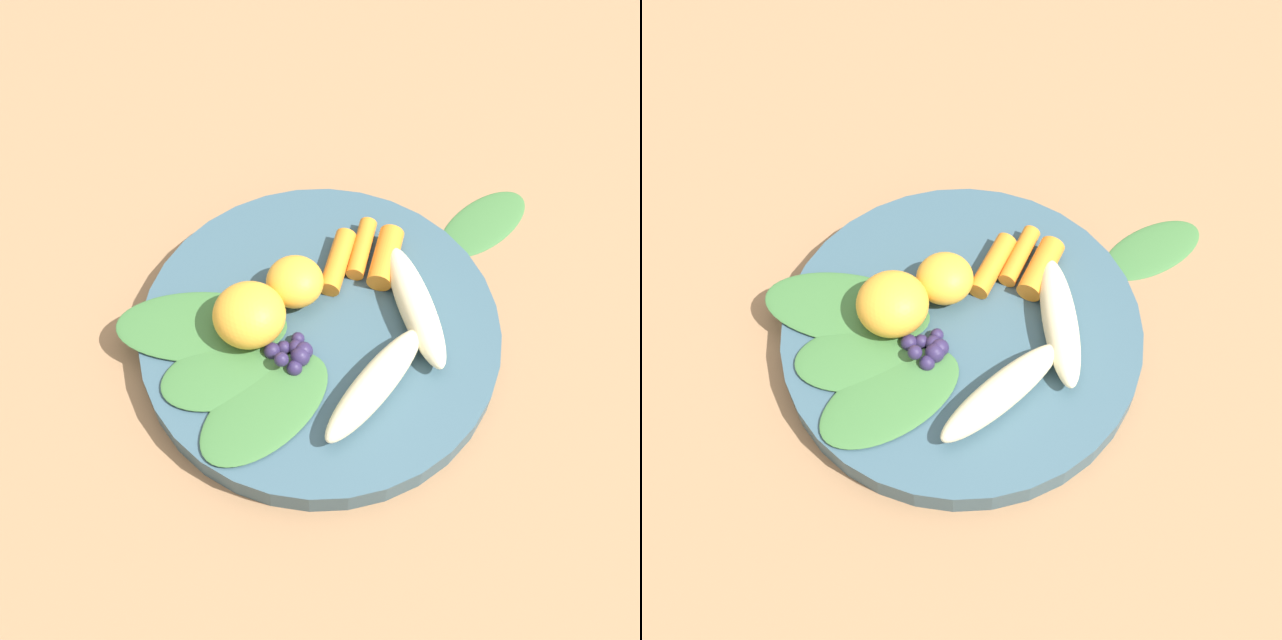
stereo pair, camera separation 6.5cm
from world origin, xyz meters
The scene contains 15 objects.
ground_plane centered at (0.00, 0.00, 0.00)m, with size 2.40×2.40×0.00m, color #99704C.
bowl centered at (0.00, 0.00, 0.01)m, with size 0.28×0.28×0.02m, color #385666.
banana_peeled_left centered at (0.04, -0.06, 0.04)m, with size 0.11×0.03×0.03m, color beige.
banana_peeled_right centered at (-0.03, -0.06, 0.04)m, with size 0.11×0.03×0.03m, color beige.
orange_segment_near centered at (-0.02, 0.05, 0.04)m, with size 0.05×0.05×0.04m, color #F4A833.
orange_segment_far centered at (0.02, 0.03, 0.04)m, with size 0.04×0.04×0.03m, color #F4A833.
carrot_front centered at (0.08, -0.02, 0.03)m, with size 0.02×0.02×0.05m, color orange.
carrot_mid_left centered at (0.08, 0.00, 0.03)m, with size 0.01×0.01×0.05m, color orange.
carrot_mid_right centered at (0.06, 0.01, 0.03)m, with size 0.02×0.02×0.06m, color orange.
blueberry_pile centered at (-0.03, 0.01, 0.03)m, with size 0.04×0.04×0.02m.
coconut_shred_patch centered at (-0.05, 0.03, 0.02)m, with size 0.04×0.04×0.00m, color white.
kale_leaf_left centered at (-0.04, 0.08, 0.03)m, with size 0.13×0.06×0.01m, color #3D7038.
kale_leaf_right centered at (-0.07, 0.04, 0.03)m, with size 0.10×0.06×0.01m, color #3D7038.
kale_leaf_rear centered at (-0.08, 0.01, 0.03)m, with size 0.11×0.06×0.01m, color #3D7038.
kale_leaf_stray centered at (0.17, -0.08, 0.00)m, with size 0.10×0.05×0.01m, color #3D7038.
Camera 2 is at (-0.28, -0.21, 0.58)m, focal length 48.49 mm.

